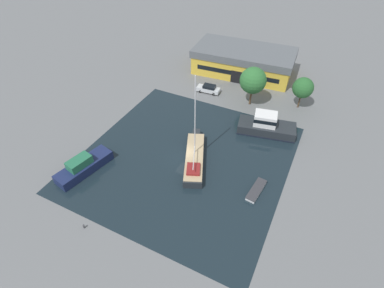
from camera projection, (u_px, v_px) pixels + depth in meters
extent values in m
plane|color=slate|center=(185.00, 158.00, 45.23)|extent=(440.00, 440.00, 0.00)
cube|color=black|center=(185.00, 158.00, 45.23)|extent=(29.44, 30.20, 0.01)
cube|color=gold|center=(243.00, 64.00, 64.45)|extent=(20.87, 11.76, 3.75)
cube|color=#565B60|center=(245.00, 52.00, 62.73)|extent=(21.50, 12.11, 1.47)
cube|color=black|center=(236.00, 77.00, 61.23)|extent=(2.40, 0.24, 2.62)
cube|color=black|center=(237.00, 74.00, 60.74)|extent=(17.09, 1.33, 0.94)
cylinder|color=brown|center=(251.00, 97.00, 55.17)|extent=(0.36, 0.36, 3.17)
sphere|color=#2D6B33|center=(253.00, 80.00, 52.95)|extent=(4.75, 4.75, 4.75)
cylinder|color=brown|center=(299.00, 101.00, 54.52)|extent=(0.28, 0.28, 2.72)
sphere|color=#28602D|center=(303.00, 88.00, 52.71)|extent=(3.68, 3.68, 3.68)
cube|color=silver|center=(208.00, 89.00, 58.95)|extent=(4.63, 2.06, 0.73)
cube|color=black|center=(209.00, 87.00, 58.47)|extent=(2.45, 1.69, 0.56)
cube|color=black|center=(204.00, 86.00, 58.82)|extent=(0.14, 1.38, 0.44)
cylinder|color=black|center=(200.00, 91.00, 59.04)|extent=(0.61, 0.24, 0.60)
cylinder|color=black|center=(203.00, 88.00, 60.10)|extent=(0.61, 0.24, 0.60)
cylinder|color=black|center=(214.00, 94.00, 58.25)|extent=(0.61, 0.24, 0.60)
cylinder|color=black|center=(216.00, 90.00, 59.31)|extent=(0.61, 0.24, 0.60)
cube|color=#23282D|center=(194.00, 159.00, 44.25)|extent=(6.54, 10.71, 1.15)
cube|color=#23282D|center=(196.00, 134.00, 48.64)|extent=(1.56, 1.57, 1.15)
cube|color=tan|center=(194.00, 156.00, 43.84)|extent=(6.27, 10.28, 0.08)
cylinder|color=silver|center=(195.00, 118.00, 40.25)|extent=(0.16, 0.16, 12.61)
cylinder|color=silver|center=(194.00, 158.00, 41.90)|extent=(1.96, 4.40, 0.12)
cube|color=maroon|center=(193.00, 169.00, 41.54)|extent=(2.60, 2.85, 0.30)
cube|color=#23282D|center=(266.00, 128.00, 49.40)|extent=(9.82, 5.44, 1.58)
cube|color=black|center=(266.00, 131.00, 49.83)|extent=(9.92, 5.53, 0.18)
cube|color=white|center=(265.00, 119.00, 48.31)|extent=(3.98, 3.28, 1.99)
cube|color=black|center=(266.00, 118.00, 48.17)|extent=(4.06, 3.36, 0.64)
cube|color=silver|center=(256.00, 190.00, 40.12)|extent=(1.70, 4.27, 0.48)
cube|color=#333338|center=(256.00, 189.00, 39.94)|extent=(1.79, 4.44, 0.08)
cube|color=#19234C|center=(84.00, 167.00, 42.80)|extent=(4.31, 8.80, 1.41)
cube|color=#236647|center=(79.00, 162.00, 41.64)|extent=(2.50, 3.68, 1.20)
cylinder|color=#47474C|center=(84.00, 227.00, 35.92)|extent=(0.21, 0.21, 0.46)
sphere|color=#47474C|center=(83.00, 225.00, 35.72)|extent=(0.23, 0.23, 0.23)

